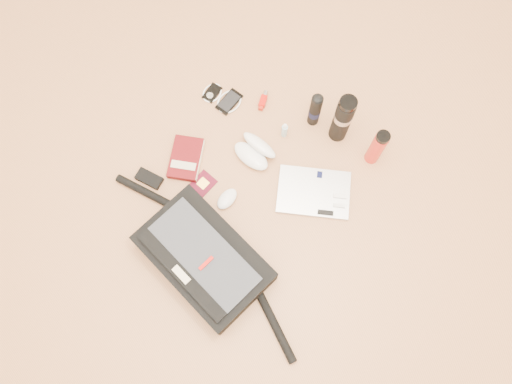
% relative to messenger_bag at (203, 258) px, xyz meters
% --- Properties ---
extents(ground, '(4.00, 4.00, 0.00)m').
position_rel_messenger_bag_xyz_m(ground, '(0.06, 0.26, -0.07)').
color(ground, '#AE7348').
rests_on(ground, ground).
extents(messenger_bag, '(0.98, 0.48, 0.14)m').
position_rel_messenger_bag_xyz_m(messenger_bag, '(0.00, 0.00, 0.00)').
color(messenger_bag, black).
rests_on(messenger_bag, ground).
extents(laptop, '(0.35, 0.29, 0.03)m').
position_rel_messenger_bag_xyz_m(laptop, '(0.29, 0.45, -0.05)').
color(laptop, '#AEAEB0').
rests_on(laptop, ground).
extents(book, '(0.17, 0.22, 0.04)m').
position_rel_messenger_bag_xyz_m(book, '(-0.27, 0.36, -0.05)').
color(book, '#4E080B').
rests_on(book, ground).
extents(passport, '(0.11, 0.13, 0.01)m').
position_rel_messenger_bag_xyz_m(passport, '(-0.16, 0.28, -0.06)').
color(passport, '#450514').
rests_on(passport, ground).
extents(mouse, '(0.08, 0.12, 0.03)m').
position_rel_messenger_bag_xyz_m(mouse, '(-0.03, 0.27, -0.05)').
color(mouse, silver).
rests_on(mouse, ground).
extents(sunglasses_case, '(0.21, 0.19, 0.10)m').
position_rel_messenger_bag_xyz_m(sunglasses_case, '(-0.01, 0.51, -0.03)').
color(sunglasses_case, white).
rests_on(sunglasses_case, ground).
extents(ipod, '(0.09, 0.10, 0.01)m').
position_rel_messenger_bag_xyz_m(ipod, '(-0.31, 0.69, -0.06)').
color(ipod, black).
rests_on(ipod, ground).
extents(phone, '(0.12, 0.14, 0.01)m').
position_rel_messenger_bag_xyz_m(phone, '(-0.22, 0.69, -0.06)').
color(phone, black).
rests_on(phone, ground).
extents(inhaler, '(0.04, 0.10, 0.03)m').
position_rel_messenger_bag_xyz_m(inhaler, '(-0.09, 0.75, -0.05)').
color(inhaler, '#AE0E06').
rests_on(inhaler, ground).
extents(spray_bottle, '(0.03, 0.03, 0.10)m').
position_rel_messenger_bag_xyz_m(spray_bottle, '(0.06, 0.64, -0.02)').
color(spray_bottle, '#9EC8D7').
rests_on(spray_bottle, ground).
extents(aerosol_can, '(0.06, 0.06, 0.21)m').
position_rel_messenger_bag_xyz_m(aerosol_can, '(0.15, 0.76, 0.04)').
color(aerosol_can, black).
rests_on(aerosol_can, ground).
extents(thermos_black, '(0.09, 0.09, 0.29)m').
position_rel_messenger_bag_xyz_m(thermos_black, '(0.27, 0.75, 0.08)').
color(thermos_black, black).
rests_on(thermos_black, ground).
extents(thermos_red, '(0.06, 0.06, 0.23)m').
position_rel_messenger_bag_xyz_m(thermos_red, '(0.45, 0.70, 0.05)').
color(thermos_red, red).
rests_on(thermos_red, ground).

